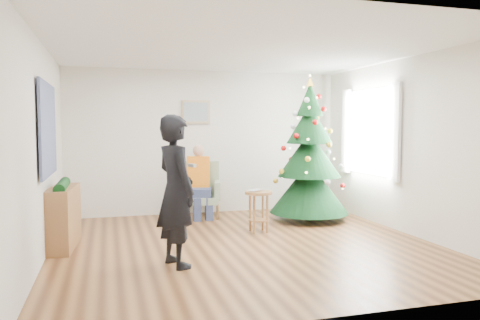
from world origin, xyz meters
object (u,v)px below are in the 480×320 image
object	(u,v)px
stool	(259,211)
console	(63,218)
standing_man	(176,191)
christmas_tree	(309,156)
armchair	(200,197)

from	to	relation	value
stool	console	size ratio (longest dim) A/B	0.62
stool	standing_man	bearing A→B (deg)	-136.51
christmas_tree	standing_man	world-z (taller)	christmas_tree
standing_man	console	bearing A→B (deg)	28.87
christmas_tree	stool	size ratio (longest dim) A/B	3.89
standing_man	console	xyz separation A→B (m)	(-1.31, 1.19, -0.46)
armchair	console	world-z (taller)	armchair
armchair	console	bearing A→B (deg)	-129.55
stool	standing_man	xyz separation A→B (m)	(-1.43, -1.36, 0.54)
stool	armchair	size ratio (longest dim) A/B	0.64
console	standing_man	bearing A→B (deg)	-36.72
christmas_tree	console	xyz separation A→B (m)	(-3.86, -0.83, -0.68)
christmas_tree	armchair	xyz separation A→B (m)	(-1.74, 0.73, -0.73)
christmas_tree	armchair	size ratio (longest dim) A/B	2.48
christmas_tree	armchair	world-z (taller)	christmas_tree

